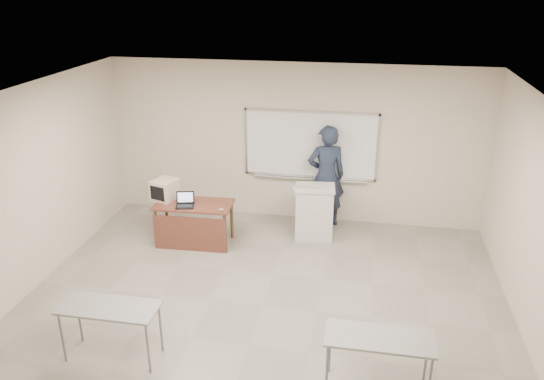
% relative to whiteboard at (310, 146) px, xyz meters
% --- Properties ---
extents(floor, '(7.00, 8.00, 0.01)m').
position_rel_whiteboard_xyz_m(floor, '(-0.30, -3.97, -1.49)').
color(floor, gray).
rests_on(floor, ground).
extents(whiteboard, '(2.48, 0.10, 1.31)m').
position_rel_whiteboard_xyz_m(whiteboard, '(0.00, 0.00, 0.00)').
color(whiteboard, white).
rests_on(whiteboard, floor).
extents(student_desks, '(4.40, 2.20, 0.73)m').
position_rel_whiteboard_xyz_m(student_desks, '(-0.30, -5.32, -0.81)').
color(student_desks, gray).
rests_on(student_desks, floor).
extents(instructor_desk, '(1.33, 0.67, 0.75)m').
position_rel_whiteboard_xyz_m(instructor_desk, '(-1.85, -1.48, -0.95)').
color(instructor_desk, brown).
rests_on(instructor_desk, floor).
extents(podium, '(0.70, 0.51, 0.97)m').
position_rel_whiteboard_xyz_m(podium, '(0.18, -0.77, -0.99)').
color(podium, beige).
rests_on(podium, floor).
extents(crt_monitor, '(0.38, 0.43, 0.36)m').
position_rel_whiteboard_xyz_m(crt_monitor, '(-2.40, -1.24, -0.56)').
color(crt_monitor, beige).
rests_on(crt_monitor, instructor_desk).
extents(laptop, '(0.31, 0.28, 0.23)m').
position_rel_whiteboard_xyz_m(laptop, '(-1.95, -1.48, -0.68)').
color(laptop, black).
rests_on(laptop, instructor_desk).
extents(mouse, '(0.11, 0.09, 0.04)m').
position_rel_whiteboard_xyz_m(mouse, '(-1.30, -1.57, -0.71)').
color(mouse, '#95989C').
rests_on(mouse, instructor_desk).
extents(keyboard, '(0.46, 0.19, 0.03)m').
position_rel_whiteboard_xyz_m(keyboard, '(0.03, -0.89, -0.49)').
color(keyboard, beige).
rests_on(keyboard, podium).
extents(presenter, '(0.81, 0.65, 1.94)m').
position_rel_whiteboard_xyz_m(presenter, '(0.33, -0.19, -0.51)').
color(presenter, black).
rests_on(presenter, floor).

